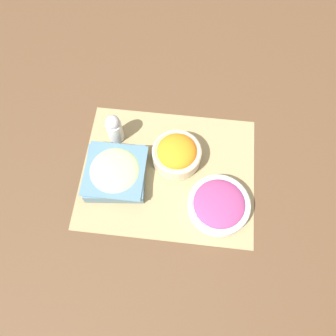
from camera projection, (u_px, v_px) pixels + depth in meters
ground_plane at (168, 173)px, 0.98m from camera, size 3.00×3.00×0.00m
placemat at (168, 172)px, 0.98m from camera, size 0.51×0.41×0.00m
carrot_bowl at (177, 153)px, 0.96m from camera, size 0.14×0.14×0.08m
cucumber_bowl at (115, 172)px, 0.94m from camera, size 0.18×0.18×0.06m
onion_bowl at (219, 205)px, 0.91m from camera, size 0.17×0.17×0.05m
pepper_shaker at (114, 128)px, 0.97m from camera, size 0.05×0.05×0.11m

